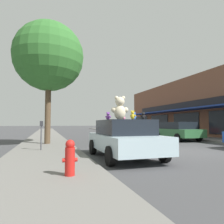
% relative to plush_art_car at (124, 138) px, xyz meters
% --- Properties ---
extents(ground_plane, '(260.00, 260.00, 0.00)m').
position_rel_plush_art_car_xyz_m(ground_plane, '(3.35, 0.75, -0.75)').
color(ground_plane, '#424244').
extents(sidewalk_near, '(2.88, 90.00, 0.13)m').
position_rel_plush_art_car_xyz_m(sidewalk_near, '(-2.81, 0.75, -0.68)').
color(sidewalk_near, slate).
rests_on(sidewalk_near, ground_plane).
extents(plush_art_car, '(2.09, 4.04, 1.42)m').
position_rel_plush_art_car_xyz_m(plush_art_car, '(0.00, 0.00, 0.00)').
color(plush_art_car, '#ADC6D1').
rests_on(plush_art_car, ground_plane).
extents(teddy_bear_giant, '(0.69, 0.46, 0.91)m').
position_rel_plush_art_car_xyz_m(teddy_bear_giant, '(-0.17, 0.02, 1.11)').
color(teddy_bear_giant, beige).
rests_on(teddy_bear_giant, plush_art_car).
extents(teddy_bear_blue, '(0.23, 0.15, 0.32)m').
position_rel_plush_art_car_xyz_m(teddy_bear_blue, '(0.49, 0.19, 0.83)').
color(teddy_bear_blue, blue).
rests_on(teddy_bear_blue, plush_art_car).
extents(teddy_bear_pink, '(0.20, 0.16, 0.27)m').
position_rel_plush_art_car_xyz_m(teddy_bear_pink, '(0.15, 0.41, 0.81)').
color(teddy_bear_pink, pink).
rests_on(teddy_bear_pink, plush_art_car).
extents(teddy_bear_yellow, '(0.19, 0.22, 0.30)m').
position_rel_plush_art_car_xyz_m(teddy_bear_yellow, '(-0.04, -0.89, 0.82)').
color(teddy_bear_yellow, yellow).
rests_on(teddy_bear_yellow, plush_art_car).
extents(teddy_bear_purple, '(0.24, 0.21, 0.33)m').
position_rel_plush_art_car_xyz_m(teddy_bear_purple, '(-0.45, 0.63, 0.84)').
color(teddy_bear_purple, purple).
rests_on(teddy_bear_purple, plush_art_car).
extents(teddy_bear_black, '(0.18, 0.18, 0.27)m').
position_rel_plush_art_car_xyz_m(teddy_bear_black, '(0.43, -0.74, 0.81)').
color(teddy_bear_black, black).
rests_on(teddy_bear_black, plush_art_car).
extents(parked_car_far_center, '(2.04, 4.08, 1.42)m').
position_rel_plush_art_car_xyz_m(parked_car_far_center, '(6.90, 6.15, 0.02)').
color(parked_car_far_center, '#336B3D').
rests_on(parked_car_far_center, ground_plane).
extents(parked_car_far_right, '(2.01, 4.28, 1.37)m').
position_rel_plush_art_car_xyz_m(parked_car_far_right, '(6.90, 12.71, -0.01)').
color(parked_car_far_right, maroon).
rests_on(parked_car_far_right, ground_plane).
extents(street_tree, '(4.10, 4.10, 7.20)m').
position_rel_plush_art_car_xyz_m(street_tree, '(-2.74, 5.20, 4.51)').
color(street_tree, brown).
rests_on(street_tree, sidewalk_near).
extents(fire_hydrant, '(0.33, 0.22, 0.79)m').
position_rel_plush_art_car_xyz_m(fire_hydrant, '(-2.29, -2.49, -0.22)').
color(fire_hydrant, red).
rests_on(fire_hydrant, sidewalk_near).
extents(parking_meter, '(0.14, 0.10, 1.27)m').
position_rel_plush_art_car_xyz_m(parking_meter, '(-3.01, 2.30, 0.19)').
color(parking_meter, '#4C4C51').
rests_on(parking_meter, sidewalk_near).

